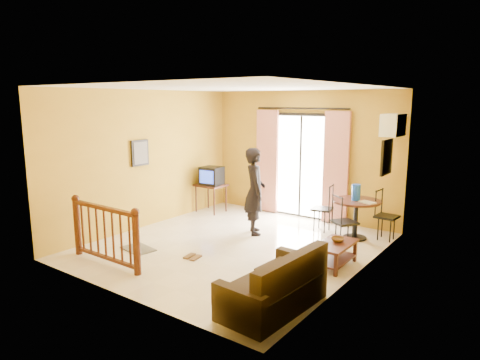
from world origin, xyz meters
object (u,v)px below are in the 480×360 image
Objects in this scene: standing_person at (255,191)px; sofa at (276,288)px; coffee_table at (335,251)px; dining_table at (356,208)px; television at (212,176)px.

sofa is at bearing 176.78° from standing_person.
coffee_table is 1.77m from sofa.
sofa is (-0.00, -1.77, 0.03)m from coffee_table.
dining_table is at bearing 99.59° from coffee_table.
standing_person is at bearing -29.95° from television.
dining_table is at bearing 98.23° from sofa.
dining_table is 1.06× the size of coffee_table.
coffee_table is (0.26, -1.52, -0.34)m from dining_table.
standing_person is (-1.73, -0.85, 0.26)m from dining_table.
standing_person is at bearing -153.68° from dining_table.
dining_table is 0.53× the size of standing_person.
television is 0.30× the size of standing_person.
television is 1.90m from standing_person.
standing_person is at bearing 161.35° from coffee_table.
standing_person reaches higher than sofa.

